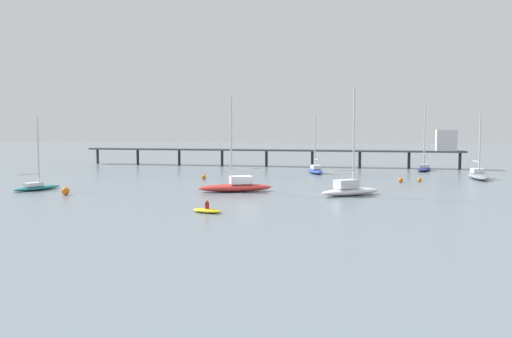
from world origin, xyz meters
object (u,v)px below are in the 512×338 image
(sailboat_blue, at_px, (315,169))
(sailboat_teal, at_px, (36,186))
(mooring_buoy_mid, at_px, (204,177))
(pier, at_px, (326,147))
(mooring_buoy_far, at_px, (401,180))
(sailboat_gray, at_px, (478,175))
(dinghy_yellow, at_px, (207,210))
(sailboat_red, at_px, (236,185))
(mooring_buoy_inner, at_px, (65,191))
(sailboat_navy, at_px, (424,167))
(sailboat_white, at_px, (350,188))
(mooring_buoy_outer, at_px, (420,180))

(sailboat_blue, bearing_deg, sailboat_teal, -141.36)
(mooring_buoy_mid, bearing_deg, pier, 55.37)
(mooring_buoy_far, bearing_deg, sailboat_gray, 26.26)
(dinghy_yellow, bearing_deg, sailboat_red, 87.12)
(sailboat_teal, bearing_deg, pier, 49.41)
(mooring_buoy_mid, xyz_separation_m, mooring_buoy_inner, (-11.84, -19.33, 0.10))
(sailboat_navy, height_order, dinghy_yellow, sailboat_navy)
(mooring_buoy_inner, bearing_deg, mooring_buoy_mid, 58.52)
(sailboat_white, height_order, mooring_buoy_far, sailboat_white)
(sailboat_navy, distance_m, dinghy_yellow, 56.51)
(sailboat_teal, distance_m, mooring_buoy_mid, 22.68)
(sailboat_red, distance_m, sailboat_gray, 36.85)
(sailboat_navy, bearing_deg, sailboat_white, -113.73)
(sailboat_gray, relative_size, mooring_buoy_outer, 17.94)
(sailboat_blue, height_order, mooring_buoy_far, sailboat_blue)
(sailboat_blue, distance_m, dinghy_yellow, 43.59)
(sailboat_teal, xyz_separation_m, sailboat_gray, (55.36, 18.01, 0.11))
(sailboat_navy, relative_size, sailboat_gray, 1.08)
(sailboat_blue, height_order, mooring_buoy_inner, sailboat_blue)
(sailboat_navy, xyz_separation_m, sailboat_blue, (-18.20, -6.34, 0.01))
(mooring_buoy_far, xyz_separation_m, mooring_buoy_mid, (-26.54, 2.63, 0.01))
(mooring_buoy_outer, bearing_deg, sailboat_red, -150.65)
(sailboat_teal, relative_size, sailboat_blue, 0.91)
(sailboat_navy, xyz_separation_m, sailboat_red, (-27.99, -32.60, 0.10))
(pier, bearing_deg, sailboat_white, -89.56)
(dinghy_yellow, bearing_deg, mooring_buoy_outer, 50.50)
(sailboat_blue, bearing_deg, mooring_buoy_far, -52.85)
(dinghy_yellow, height_order, mooring_buoy_inner, dinghy_yellow)
(sailboat_gray, xyz_separation_m, dinghy_yellow, (-33.00, -33.94, -0.43))
(sailboat_white, xyz_separation_m, dinghy_yellow, (-13.28, -13.32, -0.53))
(pier, bearing_deg, sailboat_gray, -49.15)
(sailboat_gray, xyz_separation_m, mooring_buoy_outer, (-9.08, -4.93, -0.37))
(sailboat_gray, distance_m, mooring_buoy_mid, 38.37)
(sailboat_blue, xyz_separation_m, mooring_buoy_outer, (13.32, -13.27, -0.35))
(sailboat_gray, bearing_deg, sailboat_teal, -161.98)
(sailboat_navy, bearing_deg, sailboat_blue, -160.80)
(sailboat_white, distance_m, mooring_buoy_inner, 30.41)
(sailboat_gray, distance_m, mooring_buoy_far, 13.06)
(sailboat_red, height_order, mooring_buoy_mid, sailboat_red)
(pier, relative_size, mooring_buoy_inner, 82.60)
(sailboat_teal, distance_m, mooring_buoy_outer, 48.09)
(sailboat_navy, distance_m, sailboat_blue, 19.27)
(sailboat_teal, bearing_deg, sailboat_white, -4.19)
(sailboat_navy, bearing_deg, mooring_buoy_outer, -103.98)
(pier, relative_size, sailboat_white, 6.17)
(sailboat_navy, height_order, mooring_buoy_mid, sailboat_navy)
(sailboat_navy, bearing_deg, sailboat_teal, -147.42)
(sailboat_white, bearing_deg, sailboat_teal, 175.81)
(pier, bearing_deg, dinghy_yellow, -102.76)
(pier, distance_m, mooring_buoy_inner, 54.75)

